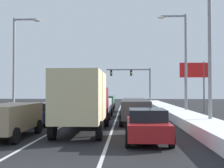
{
  "coord_description": "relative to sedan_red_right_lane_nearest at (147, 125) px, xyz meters",
  "views": [
    {
      "loc": [
        2.53,
        -7.36,
        2.35
      ],
      "look_at": [
        0.47,
        35.37,
        3.34
      ],
      "focal_mm": 46.89,
      "sensor_mm": 36.0,
      "label": 1
    }
  ],
  "objects": [
    {
      "name": "ground_plane",
      "position": [
        -3.5,
        10.69,
        -0.76
      ],
      "size": [
        120.0,
        120.0,
        0.0
      ],
      "primitive_type": "plane",
      "color": "black"
    },
    {
      "name": "lane_stripe_between_right_lane_and_center_lane",
      "position": [
        -1.8,
        14.93,
        -0.76
      ],
      "size": [
        0.14,
        46.61,
        0.01
      ],
      "primitive_type": "cube",
      "color": "silver",
      "rests_on": "ground"
    },
    {
      "name": "lane_stripe_between_center_lane_and_left_lane",
      "position": [
        -5.2,
        14.93,
        -0.76
      ],
      "size": [
        0.14,
        46.61,
        0.01
      ],
      "primitive_type": "cube",
      "color": "silver",
      "rests_on": "ground"
    },
    {
      "name": "snow_bank_right_shoulder",
      "position": [
        3.5,
        14.93,
        -0.44
      ],
      "size": [
        2.16,
        46.61,
        0.65
      ],
      "primitive_type": "cube",
      "color": "white",
      "rests_on": "ground"
    },
    {
      "name": "snow_bank_left_shoulder",
      "position": [
        -10.5,
        14.93,
        -0.5
      ],
      "size": [
        1.38,
        46.61,
        0.52
      ],
      "primitive_type": "cube",
      "color": "white",
      "rests_on": "ground"
    },
    {
      "name": "sedan_red_right_lane_nearest",
      "position": [
        0.0,
        0.0,
        0.0
      ],
      "size": [
        2.0,
        4.5,
        1.51
      ],
      "color": "maroon",
      "rests_on": "ground"
    },
    {
      "name": "suv_charcoal_right_lane_second",
      "position": [
        -0.32,
        7.17,
        0.25
      ],
      "size": [
        2.16,
        4.9,
        1.67
      ],
      "color": "#38383D",
      "rests_on": "ground"
    },
    {
      "name": "suv_gray_right_lane_third",
      "position": [
        -0.26,
        13.32,
        0.25
      ],
      "size": [
        2.16,
        4.9,
        1.67
      ],
      "color": "slate",
      "rests_on": "ground"
    },
    {
      "name": "sedan_white_right_lane_fourth",
      "position": [
        0.01,
        19.4,
        0.0
      ],
      "size": [
        2.0,
        4.5,
        1.51
      ],
      "color": "silver",
      "rests_on": "ground"
    },
    {
      "name": "box_truck_center_lane_nearest",
      "position": [
        -3.37,
        2.61,
        1.14
      ],
      "size": [
        2.53,
        7.2,
        3.36
      ],
      "color": "maroon",
      "rests_on": "ground"
    },
    {
      "name": "suv_silver_center_lane_second",
      "position": [
        -3.31,
        11.46,
        0.25
      ],
      "size": [
        2.16,
        4.9,
        1.67
      ],
      "color": "#B7BABF",
      "rests_on": "ground"
    },
    {
      "name": "sedan_black_center_lane_third",
      "position": [
        -3.31,
        17.47,
        0.0
      ],
      "size": [
        2.0,
        4.5,
        1.51
      ],
      "color": "black",
      "rests_on": "ground"
    },
    {
      "name": "suv_green_center_lane_fourth",
      "position": [
        -3.54,
        23.77,
        0.25
      ],
      "size": [
        2.16,
        4.9,
        1.67
      ],
      "color": "#1E5633",
      "rests_on": "ground"
    },
    {
      "name": "suv_tan_left_lane_nearest",
      "position": [
        -6.78,
        0.69,
        0.25
      ],
      "size": [
        2.16,
        4.9,
        1.67
      ],
      "color": "#937F60",
      "rests_on": "ground"
    },
    {
      "name": "sedan_navy_left_lane_second",
      "position": [
        -7.02,
        6.5,
        0.0
      ],
      "size": [
        2.0,
        4.5,
        1.51
      ],
      "color": "navy",
      "rests_on": "ground"
    },
    {
      "name": "sedan_red_left_lane_third",
      "position": [
        -6.84,
        13.39,
        0.0
      ],
      "size": [
        2.0,
        4.5,
        1.51
      ],
      "color": "maroon",
      "rests_on": "ground"
    },
    {
      "name": "sedan_charcoal_left_lane_fourth",
      "position": [
        -6.81,
        20.09,
        0.0
      ],
      "size": [
        2.0,
        4.5,
        1.51
      ],
      "color": "#38383D",
      "rests_on": "ground"
    },
    {
      "name": "traffic_light_gantry",
      "position": [
        0.77,
        36.11,
        3.73
      ],
      "size": [
        7.54,
        0.47,
        6.2
      ],
      "color": "slate",
      "rests_on": "ground"
    },
    {
      "name": "street_lamp_right_near",
      "position": [
        3.77,
        4.33,
        4.3
      ],
      "size": [
        2.66,
        0.36,
        8.49
      ],
      "color": "gray",
      "rests_on": "ground"
    },
    {
      "name": "street_lamp_right_mid",
      "position": [
        4.08,
        12.81,
        4.68
      ],
      "size": [
        2.66,
        0.36,
        9.24
      ],
      "color": "gray",
      "rests_on": "ground"
    },
    {
      "name": "street_lamp_left_mid",
      "position": [
        -11.22,
        13.41,
        4.69
      ],
      "size": [
        2.66,
        0.36,
        9.24
      ],
      "color": "gray",
      "rests_on": "ground"
    },
    {
      "name": "roadside_sign_right",
      "position": [
        6.46,
        18.43,
        3.25
      ],
      "size": [
        3.2,
        0.16,
        5.5
      ],
      "color": "#59595B",
      "rests_on": "ground"
    }
  ]
}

